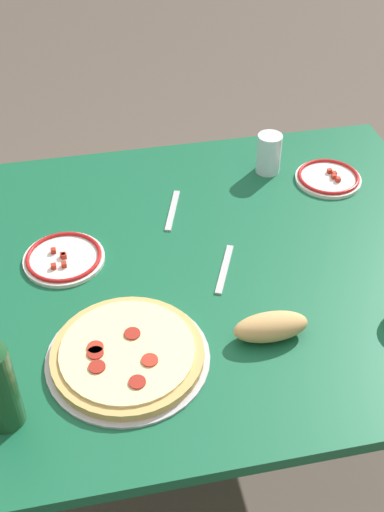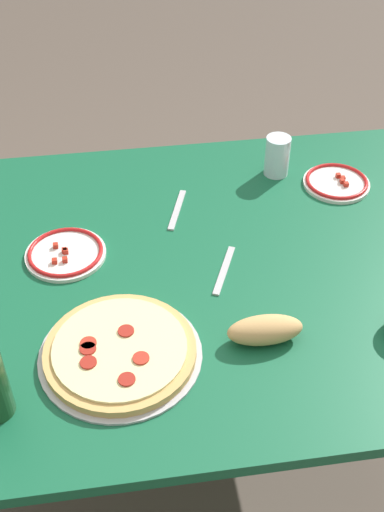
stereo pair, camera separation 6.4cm
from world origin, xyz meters
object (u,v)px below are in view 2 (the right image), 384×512
at_px(side_plate_far, 65,253).
at_px(dining_table, 192,295).
at_px(pepperoni_pizza, 120,351).
at_px(side_plate_near, 337,182).
at_px(bread_loaf, 265,330).
at_px(water_glass, 277,156).

bearing_deg(side_plate_far, dining_table, -14.81).
height_order(dining_table, side_plate_far, side_plate_far).
relative_size(pepperoni_pizza, side_plate_near, 1.84).
bearing_deg(dining_table, side_plate_near, 31.43).
height_order(side_plate_near, bread_loaf, bread_loaf).
xyz_separation_m(dining_table, pepperoni_pizza, (-0.19, -0.25, 0.11)).
height_order(side_plate_far, bread_loaf, bread_loaf).
height_order(pepperoni_pizza, water_glass, water_glass).
bearing_deg(dining_table, pepperoni_pizza, -126.28).
bearing_deg(bread_loaf, dining_table, 114.72).
xyz_separation_m(side_plate_far, bread_loaf, (0.41, -0.33, 0.02)).
xyz_separation_m(side_plate_near, side_plate_far, (-0.74, -0.19, -0.00)).
bearing_deg(pepperoni_pizza, bread_loaf, 0.09).
relative_size(water_glass, bread_loaf, 0.71).
height_order(dining_table, side_plate_near, side_plate_near).
bearing_deg(bread_loaf, water_glass, 73.92).
bearing_deg(pepperoni_pizza, dining_table, 53.72).
height_order(side_plate_near, side_plate_far, same).
xyz_separation_m(water_glass, side_plate_far, (-0.59, -0.27, -0.05)).
distance_m(pepperoni_pizza, water_glass, 0.77).
distance_m(dining_table, bread_loaf, 0.31).
bearing_deg(side_plate_far, water_glass, 24.88).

